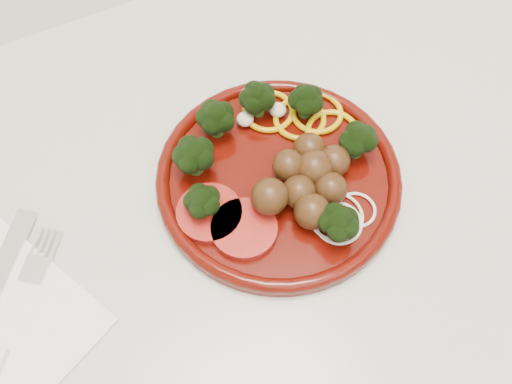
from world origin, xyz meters
name	(u,v)px	position (x,y,z in m)	size (l,w,h in m)	color
counter	(282,306)	(0.00, 1.70, 0.45)	(2.40, 0.60, 0.90)	beige
plate	(280,171)	(-0.03, 1.69, 0.92)	(0.24, 0.24, 0.05)	#3F0803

